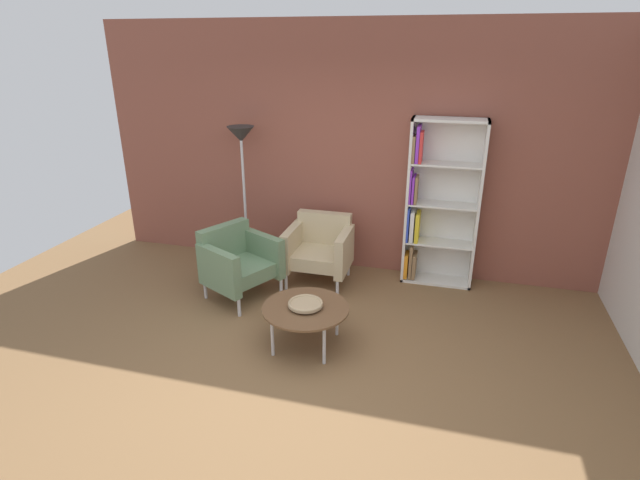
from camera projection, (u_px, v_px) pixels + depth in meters
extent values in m
plane|color=brown|center=(298.00, 382.00, 4.14)|extent=(8.32, 8.32, 0.00)
cube|color=brown|center=(359.00, 151.00, 5.80)|extent=(6.40, 0.12, 2.90)
cube|color=silver|center=(408.00, 202.00, 5.63)|extent=(0.03, 0.30, 1.90)
cube|color=silver|center=(478.00, 207.00, 5.44)|extent=(0.03, 0.30, 1.90)
cube|color=silver|center=(451.00, 120.00, 5.18)|extent=(0.80, 0.30, 0.03)
cube|color=silver|center=(435.00, 280.00, 5.88)|extent=(0.80, 0.30, 0.03)
cube|color=silver|center=(443.00, 201.00, 5.66)|extent=(0.80, 0.02, 1.90)
cube|color=silver|center=(439.00, 243.00, 5.70)|extent=(0.76, 0.28, 0.02)
cube|color=silver|center=(443.00, 205.00, 5.53)|extent=(0.76, 0.28, 0.02)
cube|color=silver|center=(446.00, 164.00, 5.36)|extent=(0.76, 0.28, 0.02)
cube|color=orange|center=(406.00, 265.00, 5.86)|extent=(0.04, 0.20, 0.29)
cube|color=olive|center=(411.00, 261.00, 5.83)|extent=(0.04, 0.19, 0.40)
cube|color=olive|center=(414.00, 265.00, 5.86)|extent=(0.04, 0.23, 0.29)
cube|color=blue|center=(408.00, 224.00, 5.67)|extent=(0.02, 0.18, 0.40)
cube|color=white|center=(412.00, 226.00, 5.66)|extent=(0.04, 0.18, 0.36)
cube|color=yellow|center=(418.00, 226.00, 5.68)|extent=(0.04, 0.24, 0.34)
cube|color=purple|center=(411.00, 186.00, 5.52)|extent=(0.02, 0.21, 0.38)
cube|color=purple|center=(414.00, 189.00, 5.53)|extent=(0.03, 0.23, 0.30)
cube|color=olive|center=(416.00, 190.00, 5.50)|extent=(0.03, 0.17, 0.31)
cube|color=olive|center=(414.00, 149.00, 5.36)|extent=(0.03, 0.21, 0.29)
cube|color=purple|center=(418.00, 144.00, 5.35)|extent=(0.03, 0.25, 0.40)
cube|color=red|center=(421.00, 147.00, 5.32)|extent=(0.03, 0.18, 0.34)
cylinder|color=brown|center=(306.00, 308.00, 4.50)|extent=(0.80, 0.80, 0.02)
cylinder|color=silver|center=(272.00, 337.00, 4.42)|extent=(0.03, 0.03, 0.38)
cylinder|color=silver|center=(324.00, 345.00, 4.30)|extent=(0.03, 0.03, 0.38)
cylinder|color=silver|center=(290.00, 311.00, 4.85)|extent=(0.03, 0.03, 0.38)
cylinder|color=silver|center=(337.00, 318.00, 4.73)|extent=(0.03, 0.03, 0.38)
cylinder|color=tan|center=(306.00, 306.00, 4.49)|extent=(0.13, 0.13, 0.02)
cylinder|color=tan|center=(306.00, 304.00, 4.49)|extent=(0.32, 0.32, 0.02)
torus|color=tan|center=(306.00, 303.00, 4.48)|extent=(0.32, 0.32, 0.02)
cube|color=slate|center=(241.00, 270.00, 5.41)|extent=(0.81, 0.83, 0.16)
cube|color=slate|center=(224.00, 241.00, 5.48)|extent=(0.39, 0.63, 0.38)
cube|color=slate|center=(219.00, 271.00, 5.14)|extent=(0.60, 0.37, 0.46)
cube|color=slate|center=(263.00, 253.00, 5.57)|extent=(0.60, 0.37, 0.46)
cylinder|color=silver|center=(239.00, 306.00, 5.09)|extent=(0.04, 0.04, 0.24)
cylinder|color=silver|center=(281.00, 286.00, 5.50)|extent=(0.04, 0.04, 0.24)
cylinder|color=silver|center=(205.00, 288.00, 5.45)|extent=(0.04, 0.04, 0.24)
cylinder|color=silver|center=(247.00, 271.00, 5.86)|extent=(0.04, 0.04, 0.24)
cube|color=#C6B289|center=(319.00, 257.00, 5.74)|extent=(0.64, 0.58, 0.16)
cube|color=#C6B289|center=(325.00, 227.00, 5.88)|extent=(0.64, 0.12, 0.38)
cube|color=#C6B289|center=(293.00, 246.00, 5.76)|extent=(0.10, 0.62, 0.46)
cube|color=#C6B289|center=(344.00, 252.00, 5.61)|extent=(0.10, 0.62, 0.46)
cylinder|color=silver|center=(286.00, 281.00, 5.61)|extent=(0.04, 0.04, 0.24)
cylinder|color=silver|center=(337.00, 287.00, 5.47)|extent=(0.04, 0.04, 0.24)
cylinder|color=silver|center=(301.00, 261.00, 6.13)|extent=(0.04, 0.04, 0.24)
cylinder|color=silver|center=(348.00, 266.00, 5.99)|extent=(0.04, 0.04, 0.24)
cylinder|color=silver|center=(248.00, 263.00, 6.33)|extent=(0.28, 0.28, 0.02)
cylinder|color=silver|center=(245.00, 200.00, 6.02)|extent=(0.03, 0.03, 1.65)
cone|color=#2D2D2D|center=(241.00, 134.00, 5.72)|extent=(0.32, 0.32, 0.18)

